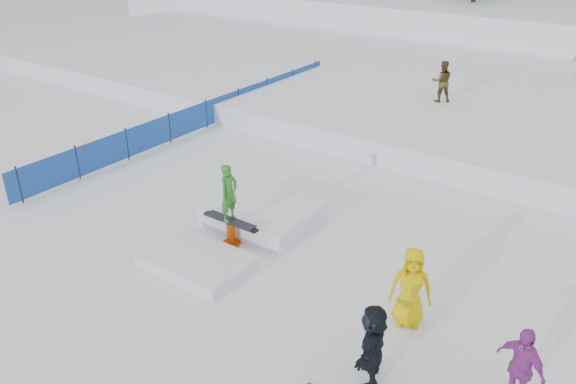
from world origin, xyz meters
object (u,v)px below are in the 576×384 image
Objects in this scene: spectator_yellow at (411,287)px; jib_rail_feature at (246,224)px; walker_olive at (442,81)px; safety_fence at (206,114)px; spectator_purple at (520,367)px; spectator_dark at (372,344)px.

spectator_yellow is 0.38× the size of jib_rail_feature.
safety_fence is at bearing 7.09° from walker_olive.
jib_rail_feature reaches higher than spectator_yellow.
spectator_purple is at bearing 83.59° from walker_olive.
jib_rail_feature is (-4.85, 2.60, -0.46)m from spectator_dark.
spectator_dark is (-2.17, -0.88, 0.00)m from spectator_purple.
spectator_purple is at bearing -13.71° from jib_rail_feature.
spectator_yellow is at bearing -9.88° from jib_rail_feature.
walker_olive reaches higher than spectator_dark.
spectator_dark is at bearing -134.96° from spectator_purple.
spectator_yellow is 4.85m from jib_rail_feature.
jib_rail_feature is (6.26, -5.37, -0.25)m from safety_fence.
spectator_purple is (6.41, -12.85, -0.82)m from walker_olive.
spectator_dark reaches higher than safety_fence.
safety_fence is 13.67m from spectator_dark.
spectator_purple is 0.35× the size of jib_rail_feature.
jib_rail_feature reaches higher than spectator_purple.
safety_fence is 10.20× the size of walker_olive.
safety_fence is at bearing -147.10° from spectator_dark.
spectator_purple reaches higher than safety_fence.
spectator_yellow reaches higher than spectator_purple.
walker_olive is 0.36× the size of jib_rail_feature.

